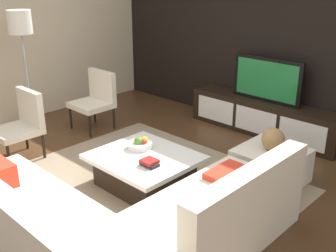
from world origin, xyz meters
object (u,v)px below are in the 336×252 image
(floor_lamp, at_px, (21,30))
(book_stack, at_px, (149,163))
(ottoman, at_px, (271,166))
(accent_chair_near, at_px, (22,121))
(fruit_bowl, at_px, (140,144))
(television, at_px, (267,80))
(accent_chair_far, at_px, (96,97))
(coffee_table, at_px, (145,170))
(decorative_ball, at_px, (273,139))
(sectional_couch, at_px, (112,224))
(media_console, at_px, (264,117))

(floor_lamp, bearing_deg, book_stack, -2.17)
(ottoman, relative_size, book_stack, 3.61)
(accent_chair_near, distance_m, fruit_bowl, 1.64)
(floor_lamp, height_order, ottoman, floor_lamp)
(television, bearing_deg, accent_chair_far, -141.93)
(coffee_table, height_order, accent_chair_far, accent_chair_far)
(ottoman, bearing_deg, floor_lamp, -162.20)
(fruit_bowl, bearing_deg, television, 82.79)
(accent_chair_near, height_order, decorative_ball, accent_chair_near)
(accent_chair_far, bearing_deg, decorative_ball, 13.43)
(television, height_order, coffee_table, television)
(ottoman, bearing_deg, book_stack, -121.92)
(fruit_bowl, height_order, book_stack, fruit_bowl)
(fruit_bowl, distance_m, book_stack, 0.46)
(sectional_couch, relative_size, decorative_ball, 9.82)
(television, height_order, decorative_ball, television)
(television, xyz_separation_m, coffee_table, (-0.10, -2.30, -0.62))
(floor_lamp, distance_m, ottoman, 3.78)
(floor_lamp, relative_size, ottoman, 2.53)
(sectional_couch, distance_m, decorative_ball, 2.06)
(media_console, distance_m, decorative_ball, 1.53)
(accent_chair_far, bearing_deg, book_stack, -15.63)
(television, bearing_deg, accent_chair_near, -122.21)
(floor_lamp, bearing_deg, fruit_bowl, 3.36)
(media_console, xyz_separation_m, accent_chair_far, (-1.97, -1.54, 0.24))
(floor_lamp, relative_size, book_stack, 9.12)
(accent_chair_near, relative_size, accent_chair_far, 1.00)
(television, relative_size, floor_lamp, 0.61)
(media_console, bearing_deg, accent_chair_near, -122.21)
(sectional_couch, bearing_deg, coffee_table, 123.23)
(media_console, relative_size, accent_chair_far, 2.69)
(sectional_couch, distance_m, book_stack, 0.95)
(book_stack, bearing_deg, fruit_bowl, 149.55)
(accent_chair_near, bearing_deg, coffee_table, 6.93)
(decorative_ball, xyz_separation_m, book_stack, (-0.74, -1.19, -0.11))
(sectional_couch, distance_m, fruit_bowl, 1.35)
(coffee_table, distance_m, decorative_ball, 1.46)
(media_console, height_order, floor_lamp, floor_lamp)
(coffee_table, distance_m, ottoman, 1.42)
(decorative_ball, bearing_deg, book_stack, -121.92)
(accent_chair_far, distance_m, decorative_ball, 2.84)
(media_console, height_order, accent_chair_far, accent_chair_far)
(media_console, height_order, coffee_table, media_console)
(accent_chair_far, relative_size, decorative_ball, 3.39)
(book_stack, bearing_deg, floor_lamp, 177.83)
(television, xyz_separation_m, accent_chair_far, (-1.97, -1.54, -0.33))
(media_console, relative_size, sectional_couch, 0.93)
(book_stack, bearing_deg, decorative_ball, 58.08)
(television, bearing_deg, media_console, -90.00)
(fruit_bowl, bearing_deg, sectional_couch, -52.83)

